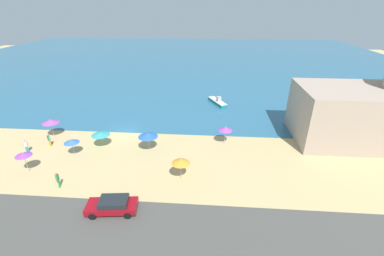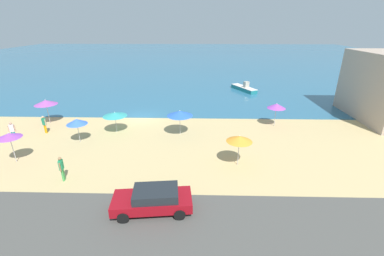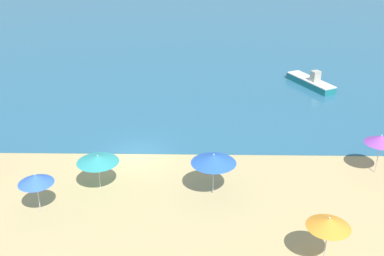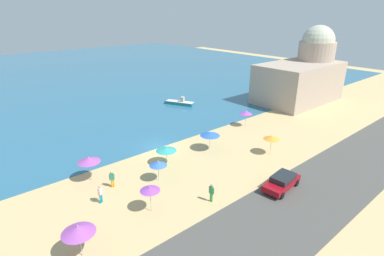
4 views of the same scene
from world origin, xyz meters
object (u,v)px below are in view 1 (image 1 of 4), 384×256
at_px(bather_0, 49,139).
at_px(parked_car_1, 112,205).
at_px(beach_umbrella_0, 50,121).
at_px(harbor_fortress, 381,106).
at_px(bather_1, 58,179).
at_px(beach_umbrella_7, 225,129).
at_px(skiff_nearshore, 217,102).
at_px(beach_umbrella_1, 181,161).
at_px(beach_umbrella_5, 148,135).
at_px(bather_2, 26,145).
at_px(beach_umbrella_6, 23,154).
at_px(beach_umbrella_3, 71,141).
at_px(beach_umbrella_2, 101,134).

distance_m(bather_0, parked_car_1, 16.52).
bearing_deg(parked_car_1, beach_umbrella_0, 134.78).
bearing_deg(harbor_fortress, bather_1, -160.62).
height_order(beach_umbrella_7, bather_1, beach_umbrella_7).
distance_m(beach_umbrella_7, skiff_nearshore, 14.99).
distance_m(beach_umbrella_1, skiff_nearshore, 23.37).
height_order(beach_umbrella_0, beach_umbrella_7, beach_umbrella_0).
xyz_separation_m(beach_umbrella_5, beach_umbrella_7, (9.67, 2.46, 0.04)).
distance_m(beach_umbrella_5, beach_umbrella_7, 9.98).
height_order(bather_1, bather_2, bather_1).
bearing_deg(beach_umbrella_1, harbor_fortress, 23.12).
distance_m(beach_umbrella_1, beach_umbrella_6, 17.08).
distance_m(bather_2, parked_car_1, 17.07).
bearing_deg(beach_umbrella_6, beach_umbrella_5, 24.55).
relative_size(beach_umbrella_6, parked_car_1, 0.54).
bearing_deg(bather_0, bather_1, -54.40).
bearing_deg(beach_umbrella_6, beach_umbrella_0, 102.73).
relative_size(beach_umbrella_6, bather_1, 1.38).
relative_size(beach_umbrella_0, harbor_fortress, 0.16).
distance_m(bather_0, bather_2, 2.61).
height_order(beach_umbrella_0, beach_umbrella_5, beach_umbrella_0).
bearing_deg(beach_umbrella_7, beach_umbrella_6, -159.81).
distance_m(beach_umbrella_0, beach_umbrella_1, 20.66).
xyz_separation_m(bather_0, skiff_nearshore, (22.02, 17.33, -0.55)).
bearing_deg(beach_umbrella_1, beach_umbrella_6, -179.93).
distance_m(bather_1, bather_2, 9.96).
bearing_deg(bather_0, beach_umbrella_3, -24.20).
relative_size(beach_umbrella_7, parked_car_1, 0.54).
relative_size(beach_umbrella_0, beach_umbrella_1, 1.07).
xyz_separation_m(bather_2, parked_car_1, (14.37, -9.21, -0.19)).
distance_m(beach_umbrella_0, beach_umbrella_7, 23.87).
bearing_deg(beach_umbrella_2, harbor_fortress, 7.26).
xyz_separation_m(beach_umbrella_3, skiff_nearshore, (17.84, 19.21, -1.50)).
relative_size(beach_umbrella_1, beach_umbrella_7, 0.99).
xyz_separation_m(beach_umbrella_0, beach_umbrella_2, (7.89, -2.19, -0.48)).
height_order(bather_2, parked_car_1, bather_2).
distance_m(beach_umbrella_2, skiff_nearshore, 22.75).
distance_m(bather_2, harbor_fortress, 45.44).
height_order(beach_umbrella_0, beach_umbrella_3, beach_umbrella_0).
xyz_separation_m(beach_umbrella_1, beach_umbrella_6, (-17.08, -0.02, 0.06)).
xyz_separation_m(beach_umbrella_3, harbor_fortress, (38.61, 6.90, 2.95)).
xyz_separation_m(beach_umbrella_5, harbor_fortress, (29.65, 5.02, 2.75)).
distance_m(beach_umbrella_6, skiff_nearshore, 31.31).
distance_m(beach_umbrella_5, skiff_nearshore, 19.54).
bearing_deg(beach_umbrella_0, bather_0, -68.14).
distance_m(beach_umbrella_5, bather_0, 13.19).
distance_m(beach_umbrella_2, beach_umbrella_6, 8.57).
relative_size(beach_umbrella_2, parked_car_1, 0.50).
bearing_deg(beach_umbrella_1, beach_umbrella_2, 151.30).
bearing_deg(bather_0, beach_umbrella_2, 3.76).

